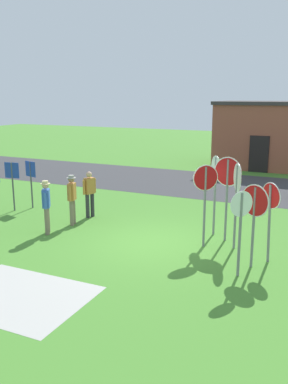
{
  "coord_description": "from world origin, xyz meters",
  "views": [
    {
      "loc": [
        4.85,
        -10.92,
        4.37
      ],
      "look_at": [
        -0.72,
        1.04,
        1.3
      ],
      "focal_mm": 39.14,
      "sensor_mm": 36.0,
      "label": 1
    }
  ],
  "objects_px": {
    "stop_sign_far_back": "(205,191)",
    "stop_sign_center_cluster": "(227,183)",
    "stop_sign_nearest": "(270,209)",
    "person_holding_notes": "(90,192)",
    "person_in_dark_shirt": "(46,204)",
    "stop_sign_rear_left": "(241,220)",
    "stop_sign_leaning_right": "(237,190)",
    "person_in_blue": "(72,197)",
    "info_panel_rightmost": "(31,176)",
    "stop_sign_low_front": "(254,211)",
    "info_panel_leftmost": "(12,178)",
    "stop_sign_tallest": "(215,182)"
  },
  "relations": [
    {
      "from": "stop_sign_low_front",
      "to": "stop_sign_center_cluster",
      "type": "relative_size",
      "value": 0.85
    },
    {
      "from": "stop_sign_rear_left",
      "to": "info_panel_rightmost",
      "type": "relative_size",
      "value": 1.16
    },
    {
      "from": "stop_sign_rear_left",
      "to": "stop_sign_low_front",
      "type": "bearing_deg",
      "value": 74.72
    },
    {
      "from": "stop_sign_rear_left",
      "to": "stop_sign_far_back",
      "type": "distance_m",
      "value": 2.15
    },
    {
      "from": "stop_sign_center_cluster",
      "to": "person_in_blue",
      "type": "height_order",
      "value": "stop_sign_center_cluster"
    },
    {
      "from": "stop_sign_leaning_right",
      "to": "person_in_blue",
      "type": "relative_size",
      "value": 1.45
    },
    {
      "from": "stop_sign_tallest",
      "to": "info_panel_leftmost",
      "type": "height_order",
      "value": "stop_sign_tallest"
    },
    {
      "from": "person_in_blue",
      "to": "info_panel_leftmost",
      "type": "bearing_deg",
      "value": 169.88
    },
    {
      "from": "stop_sign_tallest",
      "to": "stop_sign_far_back",
      "type": "bearing_deg",
      "value": -88.61
    },
    {
      "from": "stop_sign_far_back",
      "to": "person_in_dark_shirt",
      "type": "bearing_deg",
      "value": -168.61
    },
    {
      "from": "stop_sign_leaning_right",
      "to": "person_holding_notes",
      "type": "distance_m",
      "value": 5.67
    },
    {
      "from": "info_panel_leftmost",
      "to": "person_in_dark_shirt",
      "type": "bearing_deg",
      "value": -30.33
    },
    {
      "from": "stop_sign_far_back",
      "to": "stop_sign_leaning_right",
      "type": "distance_m",
      "value": 0.89
    },
    {
      "from": "person_in_blue",
      "to": "person_in_dark_shirt",
      "type": "height_order",
      "value": "same"
    },
    {
      "from": "stop_sign_leaning_right",
      "to": "person_in_dark_shirt",
      "type": "relative_size",
      "value": 1.45
    },
    {
      "from": "person_holding_notes",
      "to": "info_panel_rightmost",
      "type": "height_order",
      "value": "info_panel_rightmost"
    },
    {
      "from": "person_holding_notes",
      "to": "person_in_dark_shirt",
      "type": "distance_m",
      "value": 2.19
    },
    {
      "from": "stop_sign_tallest",
      "to": "info_panel_leftmost",
      "type": "relative_size",
      "value": 1.36
    },
    {
      "from": "info_panel_leftmost",
      "to": "stop_sign_nearest",
      "type": "bearing_deg",
      "value": -6.72
    },
    {
      "from": "stop_sign_tallest",
      "to": "person_in_dark_shirt",
      "type": "relative_size",
      "value": 1.47
    },
    {
      "from": "person_in_dark_shirt",
      "to": "stop_sign_tallest",
      "type": "bearing_deg",
      "value": 23.95
    },
    {
      "from": "stop_sign_rear_left",
      "to": "stop_sign_center_cluster",
      "type": "height_order",
      "value": "stop_sign_center_cluster"
    },
    {
      "from": "stop_sign_nearest",
      "to": "stop_sign_far_back",
      "type": "relative_size",
      "value": 0.89
    },
    {
      "from": "person_holding_notes",
      "to": "person_in_dark_shirt",
      "type": "height_order",
      "value": "person_in_dark_shirt"
    },
    {
      "from": "stop_sign_low_front",
      "to": "person_in_blue",
      "type": "height_order",
      "value": "stop_sign_low_front"
    },
    {
      "from": "stop_sign_rear_left",
      "to": "person_in_dark_shirt",
      "type": "xyz_separation_m",
      "value": [
        -6.29,
        0.65,
        -0.46
      ]
    },
    {
      "from": "stop_sign_tallest",
      "to": "person_in_dark_shirt",
      "type": "bearing_deg",
      "value": -156.05
    },
    {
      "from": "stop_sign_far_back",
      "to": "stop_sign_center_cluster",
      "type": "bearing_deg",
      "value": 59.88
    },
    {
      "from": "stop_sign_rear_left",
      "to": "stop_sign_low_front",
      "type": "xyz_separation_m",
      "value": [
        0.19,
        0.7,
        0.07
      ]
    },
    {
      "from": "stop_sign_rear_left",
      "to": "info_panel_leftmost",
      "type": "xyz_separation_m",
      "value": [
        -9.18,
        2.34,
        -0.14
      ]
    },
    {
      "from": "person_holding_notes",
      "to": "person_in_dark_shirt",
      "type": "bearing_deg",
      "value": -96.27
    },
    {
      "from": "stop_sign_rear_left",
      "to": "info_panel_leftmost",
      "type": "height_order",
      "value": "stop_sign_rear_left"
    },
    {
      "from": "stop_sign_far_back",
      "to": "info_panel_rightmost",
      "type": "height_order",
      "value": "stop_sign_far_back"
    },
    {
      "from": "stop_sign_leaning_right",
      "to": "stop_sign_low_front",
      "type": "distance_m",
      "value": 1.38
    },
    {
      "from": "stop_sign_nearest",
      "to": "stop_sign_far_back",
      "type": "height_order",
      "value": "stop_sign_far_back"
    },
    {
      "from": "person_in_blue",
      "to": "info_panel_rightmost",
      "type": "height_order",
      "value": "info_panel_rightmost"
    },
    {
      "from": "stop_sign_low_front",
      "to": "stop_sign_center_cluster",
      "type": "distance_m",
      "value": 2.07
    },
    {
      "from": "stop_sign_low_front",
      "to": "info_panel_leftmost",
      "type": "height_order",
      "value": "stop_sign_low_front"
    },
    {
      "from": "stop_sign_rear_left",
      "to": "stop_sign_leaning_right",
      "type": "relative_size",
      "value": 0.86
    },
    {
      "from": "stop_sign_rear_left",
      "to": "stop_sign_nearest",
      "type": "bearing_deg",
      "value": 66.98
    },
    {
      "from": "stop_sign_low_front",
      "to": "stop_sign_far_back",
      "type": "bearing_deg",
      "value": 149.16
    },
    {
      "from": "info_panel_leftmost",
      "to": "stop_sign_far_back",
      "type": "bearing_deg",
      "value": -5.13
    },
    {
      "from": "stop_sign_tallest",
      "to": "person_in_dark_shirt",
      "type": "height_order",
      "value": "stop_sign_tallest"
    },
    {
      "from": "stop_sign_rear_left",
      "to": "info_panel_leftmost",
      "type": "bearing_deg",
      "value": 165.72
    },
    {
      "from": "stop_sign_tallest",
      "to": "stop_sign_center_cluster",
      "type": "bearing_deg",
      "value": -40.71
    },
    {
      "from": "stop_sign_tallest",
      "to": "info_panel_leftmost",
      "type": "distance_m",
      "value": 7.79
    },
    {
      "from": "stop_sign_rear_left",
      "to": "person_holding_notes",
      "type": "relative_size",
      "value": 1.28
    },
    {
      "from": "stop_sign_tallest",
      "to": "stop_sign_nearest",
      "type": "bearing_deg",
      "value": -40.17
    },
    {
      "from": "stop_sign_far_back",
      "to": "stop_sign_low_front",
      "type": "distance_m",
      "value": 1.84
    },
    {
      "from": "stop_sign_rear_left",
      "to": "person_in_blue",
      "type": "distance_m",
      "value": 6.37
    }
  ]
}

